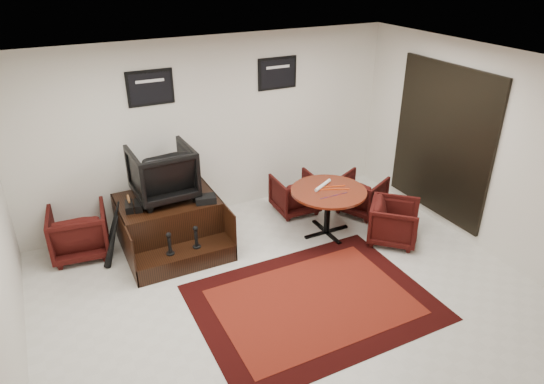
{
  "coord_description": "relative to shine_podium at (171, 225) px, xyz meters",
  "views": [
    {
      "loc": [
        -2.37,
        -4.29,
        3.88
      ],
      "look_at": [
        0.22,
        0.9,
        0.97
      ],
      "focal_mm": 32.0,
      "sensor_mm": 36.0,
      "label": 1
    }
  ],
  "objects": [
    {
      "name": "table_chair_window",
      "position": [
        3.07,
        -0.4,
        0.01
      ],
      "size": [
        0.85,
        0.87,
        0.68
      ],
      "primitive_type": "imported",
      "rotation": [
        0.0,
        0.0,
        2.03
      ],
      "color": "black",
      "rests_on": "ground"
    },
    {
      "name": "umbrella_black",
      "position": [
        -0.84,
        -0.17,
        0.06
      ],
      "size": [
        0.29,
        0.11,
        0.78
      ],
      "primitive_type": null,
      "color": "black",
      "rests_on": "ground"
    },
    {
      "name": "paper_roll",
      "position": [
        2.18,
        -0.6,
        0.42
      ],
      "size": [
        0.39,
        0.25,
        0.05
      ],
      "primitive_type": "cylinder",
      "rotation": [
        0.0,
        1.57,
        0.51
      ],
      "color": "silver",
      "rests_on": "meeting_table"
    },
    {
      "name": "polish_kit",
      "position": [
        0.47,
        -0.26,
        0.43
      ],
      "size": [
        0.32,
        0.25,
        0.1
      ],
      "primitive_type": "cube",
      "rotation": [
        0.0,
        0.0,
        -0.21
      ],
      "color": "black",
      "rests_on": "shine_podium"
    },
    {
      "name": "area_rug",
      "position": [
        1.18,
        -2.06,
        -0.32
      ],
      "size": [
        2.82,
        2.11,
        0.01
      ],
      "color": "black",
      "rests_on": "ground"
    },
    {
      "name": "table_clutter",
      "position": [
        2.25,
        -0.76,
        0.41
      ],
      "size": [
        0.57,
        0.34,
        0.01
      ],
      "color": "#E03F0C",
      "rests_on": "meeting_table"
    },
    {
      "name": "table_chair_corner",
      "position": [
        2.96,
        -1.36,
        0.02
      ],
      "size": [
        0.92,
        0.92,
        0.69
      ],
      "primitive_type": "imported",
      "rotation": [
        0.0,
        0.0,
        0.82
      ],
      "color": "black",
      "rests_on": "ground"
    },
    {
      "name": "ground",
      "position": [
        0.99,
        -1.76,
        -0.33
      ],
      "size": [
        6.0,
        6.0,
        0.0
      ],
      "primitive_type": "plane",
      "color": "beige",
      "rests_on": "ground"
    },
    {
      "name": "armchair_side",
      "position": [
        -1.21,
        0.34,
        0.06
      ],
      "size": [
        0.83,
        0.79,
        0.78
      ],
      "primitive_type": "imported",
      "rotation": [
        0.0,
        0.0,
        3.02
      ],
      "color": "black",
      "rests_on": "ground"
    },
    {
      "name": "shine_chair",
      "position": [
        0.0,
        0.14,
        0.81
      ],
      "size": [
        0.85,
        0.8,
        0.84
      ],
      "primitive_type": "imported",
      "rotation": [
        0.0,
        0.0,
        3.18
      ],
      "color": "black",
      "rests_on": "shine_podium"
    },
    {
      "name": "room_shell",
      "position": [
        1.4,
        -1.64,
        1.46
      ],
      "size": [
        6.02,
        5.02,
        2.81
      ],
      "color": "silver",
      "rests_on": "ground"
    },
    {
      "name": "meeting_table",
      "position": [
        2.2,
        -0.74,
        0.31
      ],
      "size": [
        1.11,
        1.11,
        0.73
      ],
      "color": "#4F1C0B",
      "rests_on": "ground"
    },
    {
      "name": "table_chair_back",
      "position": [
        2.11,
        0.1,
        0.01
      ],
      "size": [
        0.69,
        0.65,
        0.68
      ],
      "primitive_type": "imported",
      "rotation": [
        0.0,
        0.0,
        3.1
      ],
      "color": "black",
      "rests_on": "ground"
    },
    {
      "name": "shine_podium",
      "position": [
        0.0,
        0.0,
        0.0
      ],
      "size": [
        1.38,
        1.42,
        0.71
      ],
      "color": "black",
      "rests_on": "ground"
    },
    {
      "name": "shoes_pair",
      "position": [
        -0.48,
        -0.03,
        0.43
      ],
      "size": [
        0.26,
        0.31,
        0.1
      ],
      "color": "black",
      "rests_on": "shine_podium"
    },
    {
      "name": "umbrella_hooked",
      "position": [
        -0.79,
        0.03,
        0.11
      ],
      "size": [
        0.33,
        0.12,
        0.89
      ],
      "primitive_type": null,
      "color": "black",
      "rests_on": "ground"
    }
  ]
}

